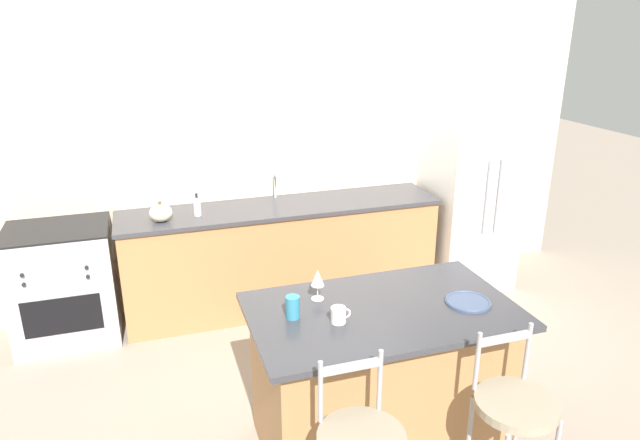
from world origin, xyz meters
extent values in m
plane|color=gray|center=(0.00, 0.00, 0.00)|extent=(18.00, 18.00, 0.00)
cube|color=beige|center=(0.00, 0.66, 1.35)|extent=(6.00, 0.07, 2.70)
cube|color=#A87547|center=(0.00, 0.36, 0.45)|extent=(2.69, 0.61, 0.90)
cube|color=#38383D|center=(0.00, 0.36, 0.92)|extent=(2.73, 0.64, 0.03)
cube|color=black|center=(0.00, 0.36, 0.93)|extent=(0.56, 0.33, 0.01)
cylinder|color=#ADAFB5|center=(0.00, 0.57, 1.04)|extent=(0.02, 0.02, 0.22)
cylinder|color=#ADAFB5|center=(0.00, 0.51, 1.14)|extent=(0.02, 0.12, 0.02)
cube|color=#A87547|center=(0.09, -1.56, 0.44)|extent=(1.37, 0.77, 0.88)
cube|color=#38383D|center=(0.09, -1.56, 0.90)|extent=(1.49, 0.89, 0.03)
cube|color=white|center=(1.78, 0.28, 0.87)|extent=(0.74, 0.72, 1.75)
cylinder|color=#939399|center=(1.73, -0.09, 0.96)|extent=(0.02, 0.02, 0.66)
cylinder|color=#939399|center=(1.84, -0.09, 0.96)|extent=(0.02, 0.02, 0.66)
cube|color=#B7B7BC|center=(-1.78, 0.33, 0.46)|extent=(0.77, 0.62, 0.92)
cube|color=black|center=(-1.78, 0.02, 0.35)|extent=(0.55, 0.01, 0.29)
cube|color=black|center=(-1.78, 0.33, 0.93)|extent=(0.77, 0.62, 0.02)
cylinder|color=black|center=(-1.99, 0.01, 0.72)|extent=(0.03, 0.02, 0.03)
cylinder|color=black|center=(-1.56, 0.01, 0.72)|extent=(0.03, 0.02, 0.03)
cylinder|color=black|center=(-1.99, 0.01, 0.64)|extent=(0.03, 0.02, 0.03)
cylinder|color=black|center=(-1.56, 0.01, 0.64)|extent=(0.03, 0.02, 0.03)
cylinder|color=gray|center=(-0.30, -2.25, 0.69)|extent=(0.40, 0.40, 0.04)
cylinder|color=#99999E|center=(-0.45, -2.11, 0.88)|extent=(0.02, 0.02, 0.32)
cylinder|color=#99999E|center=(-0.16, -2.11, 0.88)|extent=(0.02, 0.02, 0.32)
cube|color=#99999E|center=(-0.30, -2.11, 0.98)|extent=(0.29, 0.02, 0.04)
cylinder|color=#99999E|center=(0.64, -2.12, 0.34)|extent=(0.02, 0.02, 0.67)
cylinder|color=gray|center=(0.49, -2.26, 0.69)|extent=(0.40, 0.40, 0.04)
cylinder|color=#99999E|center=(0.35, -2.12, 0.88)|extent=(0.02, 0.02, 0.32)
cylinder|color=#99999E|center=(0.64, -2.12, 0.88)|extent=(0.02, 0.02, 0.32)
cube|color=#99999E|center=(0.49, -2.12, 0.98)|extent=(0.29, 0.02, 0.04)
cylinder|color=#425170|center=(0.58, -1.65, 0.93)|extent=(0.26, 0.26, 0.01)
torus|color=#425170|center=(0.58, -1.65, 0.93)|extent=(0.25, 0.25, 0.01)
cylinder|color=white|center=(-0.22, -1.34, 0.92)|extent=(0.07, 0.07, 0.00)
cylinder|color=white|center=(-0.22, -1.34, 0.97)|extent=(0.01, 0.01, 0.08)
cone|color=white|center=(-0.22, -1.34, 1.06)|extent=(0.08, 0.08, 0.10)
cylinder|color=white|center=(-0.19, -1.63, 0.96)|extent=(0.08, 0.08, 0.09)
torus|color=white|center=(-0.15, -1.63, 0.96)|extent=(0.06, 0.01, 0.06)
cylinder|color=teal|center=(-0.41, -1.50, 0.98)|extent=(0.08, 0.08, 0.13)
ellipsoid|color=beige|center=(-1.00, 0.24, 1.00)|extent=(0.18, 0.18, 0.14)
cylinder|color=brown|center=(-1.00, 0.24, 1.08)|extent=(0.02, 0.02, 0.02)
cylinder|color=silver|center=(-0.71, 0.29, 1.01)|extent=(0.06, 0.06, 0.15)
cylinder|color=black|center=(-0.71, 0.29, 1.10)|extent=(0.02, 0.02, 0.04)
camera|label=1|loc=(-1.11, -4.13, 2.47)|focal=32.00mm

